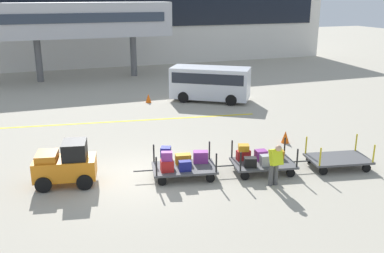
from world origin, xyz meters
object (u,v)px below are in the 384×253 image
Objects in this scene: baggage_handler at (275,163)px; safety_cone_near at (285,137)px; shuttle_van at (210,81)px; safety_cone_far at (148,98)px; baggage_cart_lead at (182,163)px; baggage_cart_middle at (260,160)px; baggage_cart_tail at (338,159)px; baggage_tug at (66,165)px.

baggage_handler is 4.78m from safety_cone_near.
shuttle_van is 9.17× the size of safety_cone_far.
shuttle_van is at bearing 91.57° from safety_cone_near.
baggage_cart_lead reaches higher than baggage_cart_middle.
safety_cone_far is at bearing 113.04° from safety_cone_near.
shuttle_van reaches higher than baggage_cart_tail.
baggage_cart_tail is 5.61× the size of safety_cone_far.
safety_cone_near is (-0.37, 3.20, -0.07)m from baggage_cart_tail.
baggage_cart_middle is at bearing -136.02° from safety_cone_near.
baggage_tug is 12.07m from safety_cone_far.
baggage_handler is (2.81, -1.84, 0.35)m from baggage_cart_lead.
baggage_cart_tail is at bearing -83.42° from safety_cone_near.
baggage_cart_lead is 3.37m from baggage_handler.
baggage_cart_lead reaches higher than safety_cone_near.
baggage_cart_tail is 1.97× the size of baggage_handler.
shuttle_van is 9.17× the size of safety_cone_near.
baggage_tug reaches higher than baggage_cart_lead.
baggage_tug is at bearing -133.69° from shuttle_van.
shuttle_van reaches higher than safety_cone_far.
baggage_cart_lead is 1.97× the size of baggage_handler.
baggage_handler reaches higher than baggage_cart_tail.
baggage_tug is at bearing 169.88° from baggage_cart_lead.
baggage_handler is at bearing -101.65° from shuttle_van.
shuttle_van reaches higher than safety_cone_near.
safety_cone_near is 10.19m from safety_cone_far.
shuttle_van is at bearing 63.03° from baggage_cart_lead.
baggage_cart_middle reaches higher than safety_cone_near.
baggage_cart_lead is 11.84m from shuttle_van.
baggage_tug is 7.29m from baggage_handler.
safety_cone_far is at bearing 62.24° from baggage_tug.
baggage_cart_lead reaches higher than safety_cone_far.
baggage_cart_tail is at bearing -11.56° from baggage_cart_middle.
baggage_tug is 4.08m from baggage_cart_lead.
baggage_tug is 0.74× the size of baggage_cart_tail.
baggage_cart_middle is at bearing 85.02° from baggage_handler.
baggage_cart_tail is 13.32m from safety_cone_far.
safety_cone_near is (2.78, 3.84, -0.59)m from baggage_handler.
baggage_cart_lead is 0.61× the size of shuttle_van.
safety_cone_near is at bearing 43.98° from baggage_cart_middle.
baggage_tug is 0.45× the size of shuttle_van.
baggage_cart_middle is (2.92, -0.57, -0.04)m from baggage_cart_lead.
safety_cone_near is (0.23, -8.52, -0.96)m from shuttle_van.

